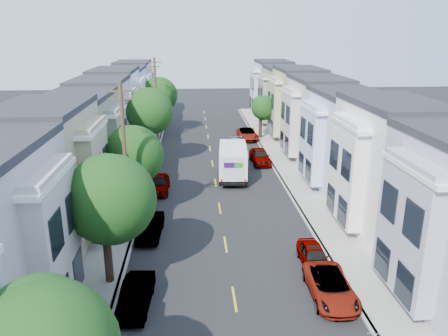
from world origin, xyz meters
name	(u,v)px	position (x,y,z in m)	size (l,w,h in m)	color
ground	(226,245)	(0.00, 0.00, 0.00)	(160.00, 160.00, 0.00)	black
road_slab	(214,172)	(0.00, 15.00, 0.01)	(12.00, 70.00, 0.02)	black
curb_left	(151,173)	(-6.05, 15.00, 0.07)	(0.30, 70.00, 0.15)	gray
curb_right	(276,170)	(6.05, 15.00, 0.07)	(0.30, 70.00, 0.15)	gray
sidewalk_left	(137,173)	(-7.35, 15.00, 0.07)	(2.60, 70.00, 0.15)	gray
sidewalk_right	(289,170)	(7.35, 15.00, 0.07)	(2.60, 70.00, 0.15)	gray
centerline	(214,173)	(0.00, 15.00, 0.00)	(0.12, 70.00, 0.01)	gold
townhouse_row_left	(97,175)	(-11.15, 15.00, 0.00)	(5.00, 70.00, 8.50)	silver
townhouse_row_right	(327,170)	(11.15, 15.00, 0.00)	(5.00, 70.00, 8.50)	silver
tree_b	(109,200)	(-6.30, -3.98, 4.85)	(4.70, 4.70, 7.22)	black
tree_c	(132,156)	(-6.30, 5.21, 4.60)	(4.30, 4.30, 6.77)	black
tree_d	(148,112)	(-6.30, 17.88, 5.52)	(4.70, 4.70, 7.90)	black
tree_e	(159,95)	(-6.30, 32.70, 5.05)	(4.70, 4.70, 7.42)	black
tree_far_r	(263,108)	(6.89, 28.60, 3.88)	(3.10, 3.10, 5.47)	black
utility_pole_near	(125,161)	(-6.30, 2.00, 5.15)	(1.60, 0.26, 10.00)	#42301E
utility_pole_far	(156,100)	(-6.30, 28.00, 5.15)	(1.60, 0.26, 10.00)	#42301E
fedex_truck	(233,160)	(1.69, 13.33, 1.73)	(2.48, 6.45, 3.10)	silver
lead_sedan	(235,146)	(2.79, 22.22, 0.71)	(1.98, 4.72, 1.42)	#232426
parked_left_b	(136,296)	(-4.90, -6.30, 0.64)	(1.36, 3.85, 1.28)	black
parked_left_c	(150,227)	(-4.90, 1.54, 0.67)	(1.42, 4.02, 1.34)	#9DA0A3
parked_left_d	(159,184)	(-4.90, 10.02, 0.71)	(1.67, 4.37, 1.42)	black
parked_right_a	(330,287)	(4.90, -6.22, 0.63)	(2.11, 4.57, 1.27)	#505155
parked_right_b	(314,256)	(4.90, -3.03, 0.63)	(1.49, 3.88, 1.26)	#B8B9C1
parked_right_c	(260,156)	(4.90, 17.70, 0.76)	(1.80, 4.71, 1.53)	black
parked_right_d	(247,134)	(4.90, 28.21, 0.69)	(2.29, 4.96, 1.38)	#120D33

